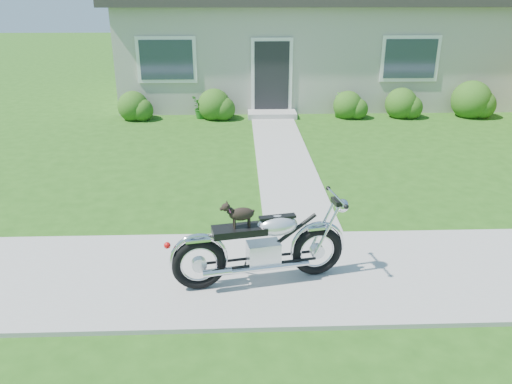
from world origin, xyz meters
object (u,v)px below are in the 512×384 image
at_px(house, 310,31).
at_px(motorcycle_with_dog, 263,246).
at_px(potted_plant_right, 341,105).
at_px(potted_plant_left, 201,107).

relative_size(house, motorcycle_with_dog, 5.71).
bearing_deg(potted_plant_right, motorcycle_with_dog, -107.00).
relative_size(house, potted_plant_left, 19.73).
distance_m(potted_plant_right, motorcycle_with_dog, 9.18).
height_order(potted_plant_left, potted_plant_right, potted_plant_right).
distance_m(house, motorcycle_with_dog, 12.52).
xyz_separation_m(house, potted_plant_left, (-3.54, -3.44, -1.84)).
relative_size(potted_plant_left, potted_plant_right, 0.88).
height_order(house, potted_plant_right, house).
bearing_deg(potted_plant_left, house, 44.24).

